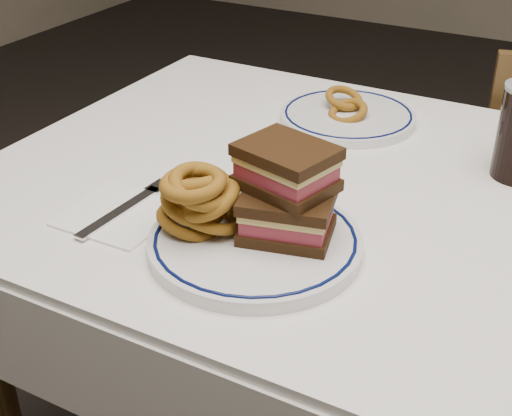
% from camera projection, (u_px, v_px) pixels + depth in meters
% --- Properties ---
extents(dining_table, '(1.27, 0.87, 0.75)m').
position_uv_depth(dining_table, '(378.00, 254.00, 1.13)').
color(dining_table, white).
rests_on(dining_table, floor).
extents(main_plate, '(0.28, 0.28, 0.02)m').
position_uv_depth(main_plate, '(255.00, 242.00, 0.94)').
color(main_plate, white).
rests_on(main_plate, dining_table).
extents(reuben_sandwich, '(0.15, 0.13, 0.12)m').
position_uv_depth(reuben_sandwich, '(287.00, 191.00, 0.92)').
color(reuben_sandwich, black).
rests_on(reuben_sandwich, main_plate).
extents(onion_rings_main, '(0.13, 0.13, 0.11)m').
position_uv_depth(onion_rings_main, '(200.00, 199.00, 0.94)').
color(onion_rings_main, brown).
rests_on(onion_rings_main, main_plate).
extents(ketchup_ramekin, '(0.06, 0.06, 0.04)m').
position_uv_depth(ketchup_ramekin, '(261.00, 196.00, 1.00)').
color(ketchup_ramekin, silver).
rests_on(ketchup_ramekin, main_plate).
extents(far_plate, '(0.25, 0.25, 0.02)m').
position_uv_depth(far_plate, '(348.00, 116.00, 1.32)').
color(far_plate, white).
rests_on(far_plate, dining_table).
extents(onion_rings_far, '(0.10, 0.11, 0.05)m').
position_uv_depth(onion_rings_far, '(346.00, 105.00, 1.32)').
color(onion_rings_far, brown).
rests_on(onion_rings_far, far_plate).
extents(napkin_fork, '(0.15, 0.19, 0.01)m').
position_uv_depth(napkin_fork, '(121.00, 213.00, 1.03)').
color(napkin_fork, white).
rests_on(napkin_fork, dining_table).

